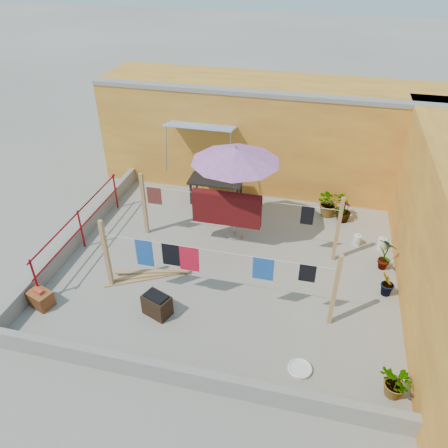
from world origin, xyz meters
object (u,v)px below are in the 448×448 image
(water_jug_a, at_px, (357,240))
(green_hose, at_px, (330,208))
(brazier, at_px, (157,305))
(water_jug_b, at_px, (382,244))
(plant_back_a, at_px, (330,202))
(patio_umbrella, at_px, (236,156))
(outdoor_table, at_px, (216,182))
(white_basin, at_px, (300,369))
(brick_stack, at_px, (41,299))

(water_jug_a, bearing_deg, green_hose, 115.09)
(brazier, relative_size, water_jug_b, 1.93)
(water_jug_a, distance_m, plant_back_a, 1.55)
(patio_umbrella, bearing_deg, water_jug_a, 7.17)
(outdoor_table, bearing_deg, water_jug_a, -17.00)
(brazier, bearing_deg, white_basin, -13.57)
(plant_back_a, bearing_deg, green_hose, 82.58)
(water_jug_b, bearing_deg, brazier, -143.45)
(brick_stack, relative_size, water_jug_b, 1.70)
(patio_umbrella, distance_m, brick_stack, 5.50)
(brazier, relative_size, water_jug_a, 2.07)
(patio_umbrella, height_order, water_jug_a, patio_umbrella)
(plant_back_a, bearing_deg, white_basin, -92.70)
(brazier, height_order, white_basin, brazier)
(water_jug_b, bearing_deg, plant_back_a, 136.88)
(outdoor_table, height_order, brick_stack, outdoor_table)
(brick_stack, xyz_separation_m, brazier, (2.58, 0.37, 0.06))
(brick_stack, relative_size, green_hose, 1.06)
(patio_umbrella, xyz_separation_m, brick_stack, (-3.57, -3.56, -2.20))
(brazier, bearing_deg, water_jug_b, 36.55)
(plant_back_a, bearing_deg, brick_stack, -138.64)
(water_jug_b, xyz_separation_m, plant_back_a, (-1.42, 1.33, 0.27))
(patio_umbrella, xyz_separation_m, water_jug_b, (3.83, 0.38, -2.23))
(patio_umbrella, xyz_separation_m, water_jug_a, (3.22, 0.40, -2.24))
(patio_umbrella, height_order, white_basin, patio_umbrella)
(plant_back_a, bearing_deg, water_jug_a, -58.42)
(outdoor_table, distance_m, white_basin, 6.45)
(outdoor_table, xyz_separation_m, water_jug_b, (4.78, -1.30, -0.52))
(patio_umbrella, xyz_separation_m, plant_back_a, (2.42, 1.70, -1.97))
(white_basin, xyz_separation_m, water_jug_b, (1.68, 4.33, 0.11))
(brazier, height_order, plant_back_a, plant_back_a)
(brick_stack, height_order, water_jug_b, brick_stack)
(green_hose, bearing_deg, brick_stack, -137.17)
(outdoor_table, xyz_separation_m, plant_back_a, (3.36, 0.03, -0.25))
(patio_umbrella, relative_size, water_jug_a, 8.10)
(outdoor_table, relative_size, green_hose, 2.86)
(water_jug_b, bearing_deg, green_hose, 129.91)
(patio_umbrella, bearing_deg, green_hose, 39.43)
(water_jug_a, height_order, plant_back_a, plant_back_a)
(white_basin, xyz_separation_m, green_hose, (0.31, 5.97, -0.00))
(patio_umbrella, distance_m, water_jug_b, 4.45)
(brick_stack, xyz_separation_m, white_basin, (5.72, -0.39, -0.15))
(water_jug_b, bearing_deg, brick_stack, -151.97)
(patio_umbrella, bearing_deg, water_jug_b, 5.62)
(brazier, relative_size, plant_back_a, 0.81)
(brick_stack, relative_size, plant_back_a, 0.71)
(white_basin, bearing_deg, brick_stack, 176.12)
(brazier, distance_m, white_basin, 3.23)
(white_basin, distance_m, water_jug_a, 4.48)
(outdoor_table, height_order, white_basin, outdoor_table)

